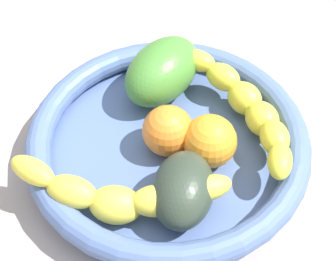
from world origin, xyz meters
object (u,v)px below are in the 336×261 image
banana_draped_right (116,195)px  orange_mid_left (210,141)px  fruit_bowl (168,144)px  avocado_dark (183,190)px  orange_front (168,130)px  mango_green (162,71)px  banana_draped_left (247,107)px

banana_draped_right → orange_mid_left: 12.06cm
fruit_bowl → avocado_dark: bearing=17.3°
orange_front → mango_green: bearing=-169.1°
fruit_bowl → banana_draped_right: size_ratio=1.35×
orange_front → mango_green: (-8.85, -1.71, 0.58)cm
fruit_bowl → banana_draped_left: size_ratio=1.73×
mango_green → fruit_bowl: bearing=10.8°
orange_front → orange_mid_left: (1.18, 4.78, 0.08)cm
fruit_bowl → orange_front: (-0.14, -0.00, 2.35)cm
fruit_bowl → orange_front: size_ratio=5.53×
fruit_bowl → banana_draped_left: (-4.47, 8.85, 2.53)cm
orange_front → mango_green: size_ratio=0.51×
banana_draped_left → orange_mid_left: size_ratio=3.11×
banana_draped_left → avocado_dark: 13.80cm
banana_draped_right → avocado_dark: (-1.22, 6.73, 0.18)cm
fruit_bowl → orange_front: bearing=-179.9°
banana_draped_left → mango_green: bearing=-113.2°
fruit_bowl → banana_draped_right: bearing=-25.7°
fruit_bowl → mango_green: size_ratio=2.82×
orange_front → avocado_dark: avocado_dark is taller
banana_draped_left → avocado_dark: (12.20, -6.44, -0.10)cm
banana_draped_left → orange_front: orange_front is taller
orange_front → banana_draped_right: bearing=-25.4°
fruit_bowl → avocado_dark: size_ratio=3.58×
banana_draped_right → avocado_dark: bearing=100.3°
banana_draped_left → orange_front: bearing=-64.0°
banana_draped_left → orange_front: 9.86cm
banana_draped_left → banana_draped_right: 18.81cm
fruit_bowl → orange_mid_left: size_ratio=5.39×
orange_front → orange_mid_left: 4.92cm
fruit_bowl → avocado_dark: avocado_dark is taller
banana_draped_left → mango_green: (-4.52, -10.56, 0.41)cm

